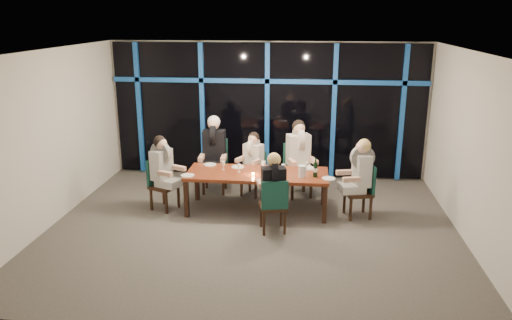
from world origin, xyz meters
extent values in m
plane|color=#5D5952|center=(0.00, 0.00, 0.00)|extent=(7.00, 7.00, 0.00)
cube|color=silver|center=(0.00, 3.00, 1.50)|extent=(7.00, 0.04, 3.00)
cube|color=silver|center=(0.00, -3.00, 1.50)|extent=(7.00, 0.04, 3.00)
cube|color=silver|center=(-3.50, 0.00, 1.50)|extent=(0.04, 6.00, 3.00)
cube|color=silver|center=(3.50, 0.00, 1.50)|extent=(0.04, 6.00, 3.00)
cube|color=white|center=(0.00, 0.00, 3.00)|extent=(7.00, 6.00, 0.04)
cube|color=black|center=(0.00, 2.94, 1.50)|extent=(6.86, 0.04, 2.94)
cube|color=#154FA8|center=(-2.90, 2.89, 1.50)|extent=(0.10, 0.10, 2.94)
cube|color=#154FA8|center=(-1.45, 2.89, 1.50)|extent=(0.10, 0.10, 2.94)
cube|color=#154FA8|center=(0.00, 2.89, 1.50)|extent=(0.10, 0.10, 2.94)
cube|color=#154FA8|center=(1.45, 2.89, 1.50)|extent=(0.10, 0.10, 2.94)
cube|color=#154FA8|center=(2.90, 2.89, 1.50)|extent=(0.10, 0.10, 2.94)
cube|color=#154FA8|center=(0.00, 2.89, 2.16)|extent=(6.86, 0.10, 0.10)
cube|color=#FF2D14|center=(1.10, 3.25, 2.15)|extent=(0.60, 0.05, 0.35)
cube|color=maroon|center=(0.00, 0.80, 0.72)|extent=(2.60, 1.00, 0.06)
cube|color=black|center=(-1.24, 0.36, 0.34)|extent=(0.08, 0.08, 0.69)
cube|color=black|center=(1.24, 0.36, 0.34)|extent=(0.08, 0.08, 0.69)
cube|color=black|center=(-1.24, 1.24, 0.34)|extent=(0.08, 0.08, 0.69)
cube|color=black|center=(1.24, 1.24, 0.34)|extent=(0.08, 0.08, 0.69)
cube|color=#311B10|center=(-0.98, 1.74, 0.50)|extent=(0.53, 0.53, 0.07)
cube|color=#174C3E|center=(-0.99, 1.96, 0.81)|extent=(0.51, 0.08, 0.56)
cube|color=#311B10|center=(-1.18, 1.53, 0.24)|extent=(0.05, 0.05, 0.47)
cube|color=#311B10|center=(-0.77, 1.54, 0.24)|extent=(0.05, 0.05, 0.47)
cube|color=#311B10|center=(-1.19, 1.93, 0.24)|extent=(0.05, 0.05, 0.47)
cube|color=#311B10|center=(-0.79, 1.95, 0.24)|extent=(0.05, 0.05, 0.47)
cube|color=#311B10|center=(-0.18, 1.60, 0.42)|extent=(0.55, 0.55, 0.06)
cube|color=#174C3E|center=(-0.10, 1.77, 0.67)|extent=(0.40, 0.21, 0.46)
cube|color=#311B10|center=(-0.40, 1.52, 0.19)|extent=(0.05, 0.05, 0.39)
cube|color=#311B10|center=(-0.09, 1.38, 0.19)|extent=(0.05, 0.05, 0.39)
cube|color=#311B10|center=(-0.26, 1.82, 0.19)|extent=(0.05, 0.05, 0.39)
cube|color=#311B10|center=(0.04, 1.69, 0.19)|extent=(0.05, 0.05, 0.39)
cube|color=#311B10|center=(0.74, 1.67, 0.49)|extent=(0.64, 0.64, 0.07)
cube|color=#174C3E|center=(0.66, 1.87, 0.79)|extent=(0.48, 0.23, 0.55)
cube|color=#311B10|center=(0.63, 1.41, 0.23)|extent=(0.06, 0.06, 0.46)
cube|color=#311B10|center=(1.00, 1.56, 0.23)|extent=(0.06, 0.06, 0.46)
cube|color=#311B10|center=(0.49, 1.78, 0.23)|extent=(0.06, 0.06, 0.46)
cube|color=#311B10|center=(0.85, 1.92, 0.23)|extent=(0.06, 0.06, 0.46)
cube|color=#311B10|center=(-1.74, 0.70, 0.45)|extent=(0.59, 0.59, 0.06)
cube|color=#174C3E|center=(-1.92, 0.77, 0.72)|extent=(0.22, 0.43, 0.50)
cube|color=#311B10|center=(-1.65, 0.46, 0.21)|extent=(0.05, 0.05, 0.42)
cube|color=#311B10|center=(-1.50, 0.79, 0.21)|extent=(0.05, 0.05, 0.42)
cube|color=#311B10|center=(-1.98, 0.60, 0.21)|extent=(0.05, 0.05, 0.42)
cube|color=#311B10|center=(-1.83, 0.93, 0.21)|extent=(0.05, 0.05, 0.42)
cube|color=#311B10|center=(1.84, 0.71, 0.46)|extent=(0.56, 0.56, 0.06)
cube|color=#174C3E|center=(2.04, 0.76, 0.74)|extent=(0.16, 0.46, 0.51)
cube|color=#311B10|center=(1.62, 0.84, 0.22)|extent=(0.05, 0.05, 0.43)
cube|color=#311B10|center=(1.71, 0.48, 0.22)|extent=(0.05, 0.05, 0.43)
cube|color=#311B10|center=(1.98, 0.93, 0.22)|extent=(0.05, 0.05, 0.43)
cube|color=#311B10|center=(2.06, 0.57, 0.22)|extent=(0.05, 0.05, 0.43)
cube|color=#311B10|center=(0.36, -0.06, 0.44)|extent=(0.53, 0.53, 0.06)
cube|color=#174C3E|center=(0.40, -0.25, 0.70)|extent=(0.44, 0.15, 0.49)
cube|color=#311B10|center=(0.49, 0.15, 0.21)|extent=(0.05, 0.05, 0.41)
cube|color=#311B10|center=(0.15, 0.07, 0.21)|extent=(0.05, 0.05, 0.41)
cube|color=#311B10|center=(0.57, -0.19, 0.21)|extent=(0.05, 0.05, 0.41)
cube|color=#311B10|center=(0.23, -0.28, 0.21)|extent=(0.05, 0.05, 0.41)
cube|color=black|center=(-0.98, 1.60, 0.62)|extent=(0.42, 0.49, 0.16)
cube|color=black|center=(-0.98, 1.78, 0.99)|extent=(0.46, 0.29, 0.63)
cylinder|color=black|center=(-0.98, 1.78, 1.23)|extent=(0.13, 0.47, 0.47)
sphere|color=tan|center=(-0.98, 1.76, 1.43)|extent=(0.24, 0.24, 0.24)
sphere|color=silver|center=(-0.99, 1.80, 1.47)|extent=(0.26, 0.26, 0.26)
cube|color=tan|center=(-1.20, 1.50, 0.79)|extent=(0.10, 0.34, 0.09)
cube|color=tan|center=(-0.75, 1.52, 0.79)|extent=(0.10, 0.34, 0.09)
cube|color=beige|center=(-0.22, 1.50, 0.51)|extent=(0.46, 0.49, 0.13)
cube|color=beige|center=(-0.16, 1.64, 0.81)|extent=(0.43, 0.35, 0.52)
cylinder|color=beige|center=(-0.16, 1.64, 1.02)|extent=(0.24, 0.39, 0.39)
sphere|color=tan|center=(-0.17, 1.62, 1.18)|extent=(0.19, 0.19, 0.19)
sphere|color=black|center=(-0.15, 1.65, 1.21)|extent=(0.21, 0.21, 0.21)
cube|color=tan|center=(-0.42, 1.51, 0.79)|extent=(0.18, 0.28, 0.07)
cube|color=tan|center=(-0.08, 1.36, 0.79)|extent=(0.18, 0.28, 0.07)
cube|color=beige|center=(0.79, 1.55, 0.60)|extent=(0.54, 0.57, 0.15)
cube|color=beige|center=(0.73, 1.71, 0.97)|extent=(0.51, 0.41, 0.61)
cylinder|color=beige|center=(0.73, 1.71, 1.21)|extent=(0.27, 0.47, 0.46)
sphere|color=tan|center=(0.74, 1.69, 1.41)|extent=(0.23, 0.23, 0.23)
sphere|color=black|center=(0.72, 1.73, 1.44)|extent=(0.25, 0.25, 0.25)
cube|color=tan|center=(0.62, 1.38, 0.79)|extent=(0.20, 0.34, 0.09)
cube|color=tan|center=(1.03, 1.55, 0.79)|extent=(0.20, 0.34, 0.09)
cube|color=black|center=(-1.63, 0.65, 0.55)|extent=(0.53, 0.50, 0.14)
cube|color=black|center=(-1.78, 0.71, 0.88)|extent=(0.38, 0.46, 0.56)
cylinder|color=black|center=(-1.78, 0.71, 1.10)|extent=(0.43, 0.26, 0.42)
sphere|color=tan|center=(-1.76, 0.70, 1.28)|extent=(0.21, 0.21, 0.21)
sphere|color=black|center=(-1.80, 0.72, 1.31)|extent=(0.23, 0.23, 0.23)
cube|color=tan|center=(-1.64, 0.43, 0.79)|extent=(0.31, 0.19, 0.08)
cube|color=tan|center=(-1.48, 0.80, 0.79)|extent=(0.31, 0.19, 0.08)
cube|color=black|center=(1.72, 0.68, 0.56)|extent=(0.51, 0.46, 0.14)
cube|color=black|center=(1.88, 0.72, 0.90)|extent=(0.34, 0.46, 0.57)
cylinder|color=black|center=(1.88, 0.72, 1.13)|extent=(0.44, 0.20, 0.43)
sphere|color=tan|center=(1.86, 0.71, 1.31)|extent=(0.22, 0.22, 0.22)
sphere|color=tan|center=(1.90, 0.72, 1.34)|extent=(0.24, 0.24, 0.24)
cube|color=tan|center=(1.59, 0.86, 0.79)|extent=(0.32, 0.15, 0.08)
cube|color=tan|center=(1.69, 0.46, 0.79)|extent=(0.32, 0.15, 0.08)
cube|color=black|center=(0.33, 0.05, 0.54)|extent=(0.44, 0.48, 0.14)
cube|color=black|center=(0.37, -0.10, 0.86)|extent=(0.44, 0.32, 0.55)
cylinder|color=black|center=(0.37, -0.10, 1.08)|extent=(0.19, 0.42, 0.41)
sphere|color=tan|center=(0.36, -0.08, 1.25)|extent=(0.21, 0.21, 0.21)
sphere|color=tan|center=(0.37, -0.12, 1.28)|extent=(0.23, 0.23, 0.23)
cube|color=tan|center=(0.50, 0.17, 0.79)|extent=(0.14, 0.30, 0.08)
cube|color=tan|center=(0.12, 0.08, 0.79)|extent=(0.14, 0.30, 0.08)
cylinder|color=white|center=(-0.96, 1.18, 0.76)|extent=(0.24, 0.24, 0.01)
cylinder|color=white|center=(-0.40, 1.09, 0.76)|extent=(0.24, 0.24, 0.01)
cylinder|color=white|center=(0.95, 1.15, 0.76)|extent=(0.24, 0.24, 0.01)
cylinder|color=white|center=(-1.23, 0.47, 0.76)|extent=(0.24, 0.24, 0.01)
cylinder|color=white|center=(1.28, 0.57, 0.76)|extent=(0.24, 0.24, 0.01)
cylinder|color=white|center=(0.23, 0.48, 0.76)|extent=(0.24, 0.24, 0.01)
cylinder|color=black|center=(1.06, 0.67, 0.88)|extent=(0.08, 0.08, 0.26)
cylinder|color=black|center=(1.06, 0.67, 1.06)|extent=(0.03, 0.03, 0.10)
cylinder|color=silver|center=(1.06, 0.67, 0.88)|extent=(0.08, 0.08, 0.07)
cylinder|color=white|center=(0.82, 0.61, 0.86)|extent=(0.12, 0.12, 0.22)
cylinder|color=white|center=(0.89, 0.61, 0.88)|extent=(0.02, 0.02, 0.15)
cylinder|color=#FFAF4C|center=(-0.06, 0.65, 0.77)|extent=(0.06, 0.06, 0.03)
cylinder|color=silver|center=(-0.34, 0.80, 0.75)|extent=(0.06, 0.06, 0.01)
cylinder|color=silver|center=(-0.34, 0.80, 0.80)|extent=(0.01, 0.01, 0.09)
cylinder|color=silver|center=(-0.34, 0.80, 0.87)|extent=(0.06, 0.06, 0.06)
cylinder|color=silver|center=(0.11, 0.91, 0.75)|extent=(0.07, 0.07, 0.01)
cylinder|color=silver|center=(0.11, 0.91, 0.81)|extent=(0.01, 0.01, 0.11)
cylinder|color=silver|center=(0.11, 0.91, 0.91)|extent=(0.08, 0.08, 0.08)
cylinder|color=silver|center=(0.48, 0.74, 0.75)|extent=(0.07, 0.07, 0.01)
cylinder|color=silver|center=(0.48, 0.74, 0.81)|extent=(0.01, 0.01, 0.11)
cylinder|color=silver|center=(0.48, 0.74, 0.90)|extent=(0.07, 0.07, 0.08)
cylinder|color=silver|center=(-0.65, 0.91, 0.75)|extent=(0.06, 0.06, 0.01)
cylinder|color=silver|center=(-0.65, 0.91, 0.80)|extent=(0.01, 0.01, 0.09)
cylinder|color=silver|center=(-0.65, 0.91, 0.88)|extent=(0.06, 0.06, 0.06)
cylinder|color=silver|center=(0.90, 1.05, 0.75)|extent=(0.06, 0.06, 0.01)
cylinder|color=silver|center=(0.90, 1.05, 0.80)|extent=(0.01, 0.01, 0.09)
cylinder|color=silver|center=(0.90, 1.05, 0.88)|extent=(0.06, 0.06, 0.06)
camera|label=1|loc=(0.92, -7.89, 3.57)|focal=35.00mm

